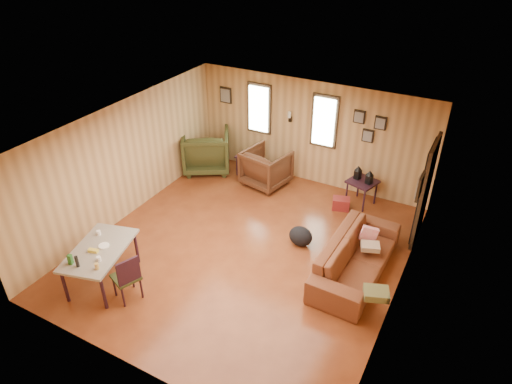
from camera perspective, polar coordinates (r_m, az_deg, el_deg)
room at (r=8.09m, az=0.63°, el=0.23°), size 5.54×6.04×2.44m
sofa at (r=8.05m, az=12.53°, el=-7.31°), size 0.75×2.35×0.91m
recliner_brown at (r=10.42m, az=1.29°, el=3.27°), size 1.07×1.03×0.95m
recliner_green at (r=11.10m, az=-6.25°, el=5.40°), size 1.44×1.42×1.11m
end_table at (r=10.90m, az=-0.99°, el=3.85°), size 0.52×0.47×0.62m
side_table at (r=9.88m, az=13.22°, el=1.50°), size 0.69×0.69×0.88m
cooler at (r=9.86m, az=10.57°, el=-1.44°), size 0.42×0.35×0.25m
backpack at (r=8.68m, az=5.60°, el=-5.53°), size 0.54×0.47×0.39m
sofa_pillows at (r=7.78m, az=14.37°, el=-8.80°), size 0.91×1.61×0.33m
dining_table at (r=8.02m, az=-19.04°, el=-7.14°), size 1.13×1.50×0.88m
dining_chair at (r=7.63m, az=-15.81°, el=-10.07°), size 0.51×0.51×0.87m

